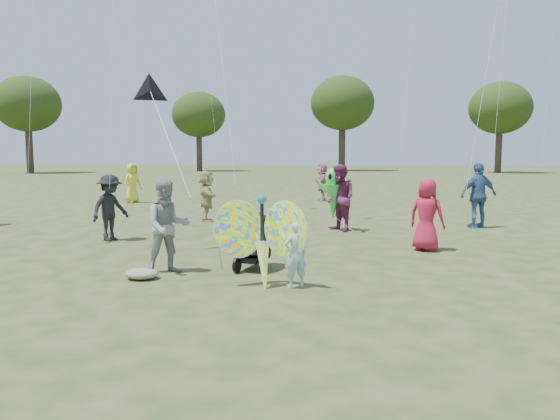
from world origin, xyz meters
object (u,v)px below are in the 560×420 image
at_px(crowd_g, 132,183).
at_px(alien_kite, 333,195).
at_px(crowd_j, 322,182).
at_px(child_girl, 296,254).
at_px(crowd_d, 207,196).
at_px(crowd_c, 478,195).
at_px(butterfly_kite, 263,241).
at_px(crowd_e, 340,198).
at_px(jogging_stroller, 253,236).
at_px(crowd_b, 110,208).
at_px(adult_man, 168,227).
at_px(crowd_a, 427,215).

height_order(crowd_g, alien_kite, alien_kite).
bearing_deg(crowd_j, child_girl, -3.41).
bearing_deg(child_girl, crowd_g, -89.16).
bearing_deg(crowd_d, crowd_c, -111.59).
relative_size(butterfly_kite, alien_kite, 1.00).
bearing_deg(alien_kite, crowd_e, -47.95).
relative_size(crowd_g, jogging_stroller, 1.52).
distance_m(crowd_e, jogging_stroller, 5.30).
bearing_deg(crowd_b, butterfly_kite, -107.78).
bearing_deg(crowd_j, alien_kite, 0.01).
relative_size(adult_man, crowd_d, 1.06).
bearing_deg(crowd_e, crowd_a, -3.67).
distance_m(adult_man, jogging_stroller, 1.57).
bearing_deg(adult_man, crowd_a, 0.90).
height_order(crowd_e, alien_kite, crowd_e).
height_order(crowd_d, crowd_e, crowd_e).
height_order(crowd_e, crowd_j, crowd_e).
distance_m(adult_man, crowd_c, 9.66).
bearing_deg(crowd_a, crowd_b, 25.01).
height_order(crowd_d, jogging_stroller, crowd_d).
xyz_separation_m(crowd_a, alien_kite, (-2.03, 3.03, 0.17)).
distance_m(crowd_a, crowd_j, 12.51).
distance_m(crowd_c, crowd_j, 9.59).
bearing_deg(crowd_j, crowd_e, 1.14).
xyz_separation_m(crowd_j, butterfly_kite, (-0.71, -15.78, -0.09)).
bearing_deg(crowd_j, adult_man, -12.36).
height_order(child_girl, crowd_e, crowd_e).
distance_m(adult_man, crowd_d, 7.37).
xyz_separation_m(crowd_c, jogging_stroller, (-5.63, -6.04, -0.33)).
relative_size(crowd_c, jogging_stroller, 1.68).
relative_size(child_girl, crowd_c, 0.58).
relative_size(crowd_b, alien_kite, 0.93).
distance_m(crowd_b, jogging_stroller, 4.91).
relative_size(crowd_c, crowd_e, 1.02).
relative_size(crowd_b, crowd_c, 0.86).
height_order(crowd_e, jogging_stroller, crowd_e).
height_order(jogging_stroller, alien_kite, alien_kite).
bearing_deg(child_girl, crowd_c, -151.30).
relative_size(crowd_a, crowd_j, 0.95).
xyz_separation_m(crowd_g, butterfly_kite, (7.37, -14.01, -0.10)).
xyz_separation_m(crowd_d, jogging_stroller, (2.44, -6.81, -0.18)).
xyz_separation_m(crowd_b, alien_kite, (5.45, 2.32, 0.16)).
relative_size(child_girl, alien_kite, 0.62).
relative_size(crowd_a, butterfly_kite, 0.92).
xyz_separation_m(child_girl, crowd_e, (0.82, 6.36, 0.38)).
relative_size(crowd_b, butterfly_kite, 0.93).
relative_size(crowd_a, crowd_d, 1.00).
bearing_deg(crowd_g, alien_kite, -96.55).
relative_size(crowd_d, butterfly_kite, 0.91).
height_order(crowd_b, crowd_e, crowd_e).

